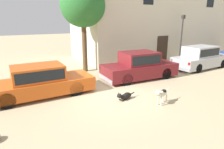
{
  "coord_description": "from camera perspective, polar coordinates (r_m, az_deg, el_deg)",
  "views": [
    {
      "loc": [
        -4.01,
        -7.4,
        3.37
      ],
      "look_at": [
        0.18,
        0.2,
        0.9
      ],
      "focal_mm": 31.31,
      "sensor_mm": 36.0,
      "label": 1
    }
  ],
  "objects": [
    {
      "name": "parked_sedan_second",
      "position": [
        11.47,
        7.97,
        2.61
      ],
      "size": [
        4.57,
        2.06,
        1.57
      ],
      "rotation": [
        0.0,
        0.0,
        -0.06
      ],
      "color": "maroon",
      "rests_on": "ground_plane"
    },
    {
      "name": "parked_sedan_third",
      "position": [
        15.16,
        24.52,
        4.61
      ],
      "size": [
        4.68,
        1.85,
        1.57
      ],
      "rotation": [
        0.0,
        0.0,
        0.04
      ],
      "color": "#B2B5BA",
      "rests_on": "ground_plane"
    },
    {
      "name": "stray_dog_tan",
      "position": [
        8.18,
        14.37,
        -5.41
      ],
      "size": [
        1.02,
        0.4,
        0.71
      ],
      "rotation": [
        0.0,
        0.0,
        3.44
      ],
      "color": "beige",
      "rests_on": "ground_plane"
    },
    {
      "name": "apartment_block",
      "position": [
        19.86,
        14.25,
        16.2
      ],
      "size": [
        16.07,
        5.91,
        7.27
      ],
      "color": "beige",
      "rests_on": "ground_plane"
    },
    {
      "name": "street_lamp",
      "position": [
        16.42,
        19.72,
        11.46
      ],
      "size": [
        0.22,
        0.22,
        3.67
      ],
      "color": "#2D2B28",
      "rests_on": "ground_plane"
    },
    {
      "name": "acacia_tree_left",
      "position": [
        12.86,
        -8.47,
        19.16
      ],
      "size": [
        2.81,
        2.53,
        5.52
      ],
      "color": "brown",
      "rests_on": "ground_plane"
    },
    {
      "name": "stray_dog_spotted",
      "position": [
        8.51,
        3.81,
        -6.21
      ],
      "size": [
        1.05,
        0.34,
        0.4
      ],
      "rotation": [
        0.0,
        0.0,
        3.33
      ],
      "color": "black",
      "rests_on": "ground_plane"
    },
    {
      "name": "parked_sedan_nearest",
      "position": [
        9.34,
        -20.39,
        -1.78
      ],
      "size": [
        4.86,
        1.81,
        1.41
      ],
      "rotation": [
        0.0,
        0.0,
        0.02
      ],
      "color": "#D15619",
      "rests_on": "ground_plane"
    },
    {
      "name": "ground_plane",
      "position": [
        9.07,
        -0.37,
        -5.93
      ],
      "size": [
        80.0,
        80.0,
        0.0
      ],
      "primitive_type": "plane",
      "color": "tan"
    }
  ]
}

